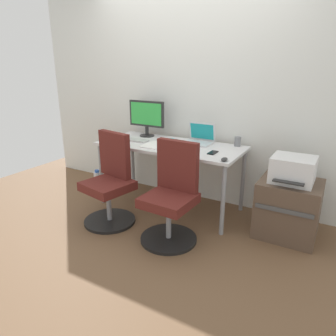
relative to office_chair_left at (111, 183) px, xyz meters
name	(u,v)px	position (x,y,z in m)	size (l,w,h in m)	color
ground_plane	(170,206)	(0.37, 0.61, -0.42)	(5.28, 5.28, 0.00)	brown
back_wall	(189,91)	(0.37, 1.05, 0.88)	(4.40, 0.04, 2.60)	silver
desk	(170,150)	(0.37, 0.61, 0.26)	(1.62, 0.73, 0.75)	silver
office_chair_left	(111,183)	(0.00, 0.00, 0.00)	(0.54, 0.54, 0.94)	black
office_chair_right	(172,197)	(0.73, 0.00, 0.00)	(0.54, 0.54, 0.94)	black
side_cabinet	(288,209)	(1.68, 0.60, -0.14)	(0.56, 0.50, 0.56)	brown
printer	(293,170)	(1.68, 0.60, 0.26)	(0.38, 0.40, 0.24)	silver
water_bottle_on_floor	(98,182)	(-0.64, 0.49, -0.28)	(0.09, 0.09, 0.31)	white
desktop_monitor	(147,116)	(-0.08, 0.83, 0.58)	(0.48, 0.18, 0.43)	#262626
open_laptop	(199,138)	(0.63, 0.81, 0.38)	(0.31, 0.27, 0.22)	silver
keyboard_by_monitor	(134,140)	(-0.07, 0.55, 0.34)	(0.34, 0.12, 0.02)	#B7B7B7
keyboard_by_laptop	(177,152)	(0.62, 0.32, 0.34)	(0.34, 0.12, 0.02)	#B7B7B7
mouse_by_monitor	(224,159)	(1.12, 0.31, 0.35)	(0.06, 0.10, 0.03)	#2D2D2D
mouse_by_laptop	(107,140)	(-0.34, 0.37, 0.35)	(0.06, 0.10, 0.03)	#2D2D2D
coffee_mug	(171,143)	(0.45, 0.49, 0.38)	(0.08, 0.08, 0.09)	teal
pen_cup	(238,141)	(1.05, 0.91, 0.38)	(0.07, 0.07, 0.10)	slate
phone_near_monitor	(213,153)	(0.92, 0.51, 0.34)	(0.07, 0.14, 0.01)	black
phone_near_laptop	(172,141)	(0.31, 0.76, 0.34)	(0.07, 0.14, 0.01)	black
paper_pile	(154,145)	(0.25, 0.47, 0.34)	(0.21, 0.30, 0.01)	white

